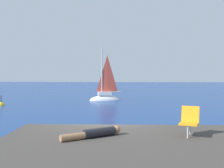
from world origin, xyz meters
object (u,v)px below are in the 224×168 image
sailboat_near (105,97)px  beach_chair (190,120)px  person_sunbather (95,133)px  marker_buoy (1,105)px

sailboat_near → beach_chair: size_ratio=7.37×
sailboat_near → person_sunbather: 19.79m
marker_buoy → sailboat_near: bearing=28.1°
beach_chair → person_sunbather: bearing=-61.3°
beach_chair → sailboat_near: bearing=-147.7°
marker_buoy → person_sunbather: bearing=-57.1°
person_sunbather → sailboat_near: bearing=-120.7°
sailboat_near → marker_buoy: bearing=14.8°
sailboat_near → person_sunbather: (1.25, -19.73, 0.78)m
sailboat_near → marker_buoy: size_ratio=5.20×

